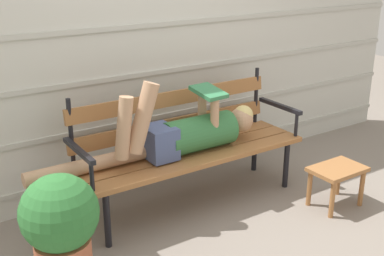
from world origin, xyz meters
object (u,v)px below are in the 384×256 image
(park_bench, at_px, (187,142))
(reclining_person, at_px, (183,133))
(footstool, at_px, (337,175))
(potted_plant, at_px, (61,226))

(park_bench, distance_m, reclining_person, 0.16)
(footstool, distance_m, potted_plant, 2.04)
(park_bench, relative_size, footstool, 4.41)
(reclining_person, xyz_separation_m, footstool, (0.96, -0.63, -0.34))
(potted_plant, bearing_deg, footstool, -5.87)
(park_bench, height_order, potted_plant, park_bench)
(park_bench, xyz_separation_m, potted_plant, (-1.15, -0.49, -0.09))
(park_bench, bearing_deg, potted_plant, -156.68)
(reclining_person, distance_m, potted_plant, 1.16)
(park_bench, distance_m, footstool, 1.14)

